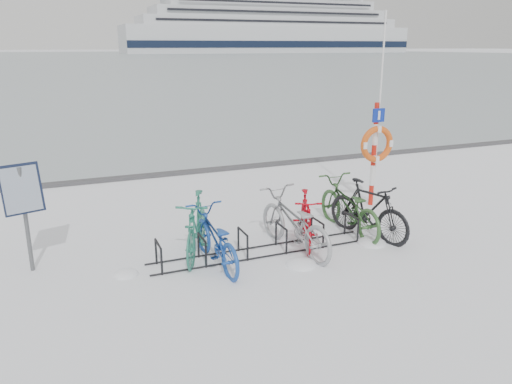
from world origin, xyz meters
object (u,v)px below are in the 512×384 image
(lifebuoy_station, at_px, (376,144))
(cruise_ferry, at_px, (269,26))
(info_board, at_px, (22,195))
(bike_rack, at_px, (262,243))

(lifebuoy_station, distance_m, cruise_ferry, 236.25)
(info_board, relative_size, lifebuoy_station, 0.42)
(info_board, bearing_deg, bike_rack, -27.85)
(bike_rack, xyz_separation_m, cruise_ferry, (95.76, 218.66, 12.16))
(bike_rack, relative_size, cruise_ferry, 0.03)
(bike_rack, xyz_separation_m, info_board, (-3.69, 0.71, 1.08))
(info_board, distance_m, lifebuoy_station, 7.07)
(bike_rack, relative_size, info_board, 2.29)
(bike_rack, xyz_separation_m, lifebuoy_station, (3.33, 1.52, 1.22))
(info_board, bearing_deg, cruise_ferry, 48.50)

